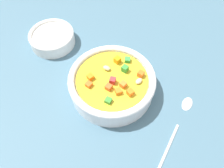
% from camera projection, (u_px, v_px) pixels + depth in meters
% --- Properties ---
extents(ground_plane, '(1.40, 1.40, 0.02)m').
position_uv_depth(ground_plane, '(112.00, 92.00, 0.57)').
color(ground_plane, '#42667A').
extents(soup_bowl_main, '(0.21, 0.21, 0.06)m').
position_uv_depth(soup_bowl_main, '(112.00, 83.00, 0.53)').
color(soup_bowl_main, white).
rests_on(soup_bowl_main, ground_plane).
extents(spoon, '(0.14, 0.17, 0.01)m').
position_uv_depth(spoon, '(180.00, 119.00, 0.51)').
color(spoon, silver).
rests_on(spoon, ground_plane).
extents(side_bowl_small, '(0.13, 0.13, 0.04)m').
position_uv_depth(side_bowl_small, '(52.00, 38.00, 0.63)').
color(side_bowl_small, white).
rests_on(side_bowl_small, ground_plane).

